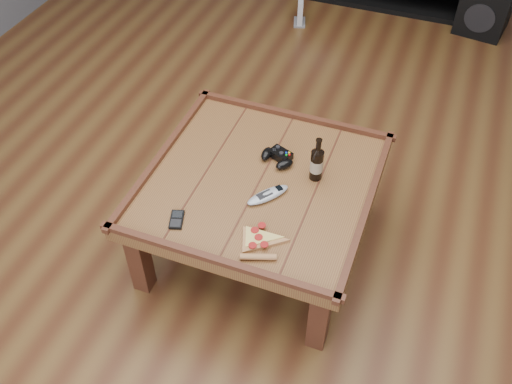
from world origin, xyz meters
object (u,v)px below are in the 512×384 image
(coffee_table, at_px, (260,190))
(pizza_slice, at_px, (259,241))
(beer_bottle, at_px, (317,163))
(remote_control, at_px, (268,195))
(game_controller, at_px, (278,157))
(game_console, at_px, (300,12))
(subwoofer, at_px, (486,8))
(smartphone, at_px, (177,220))

(coffee_table, xyz_separation_m, pizza_slice, (0.12, -0.34, 0.07))
(beer_bottle, relative_size, remote_control, 1.11)
(pizza_slice, bearing_deg, beer_bottle, 56.76)
(coffee_table, bearing_deg, game_controller, 78.58)
(game_console, bearing_deg, beer_bottle, -88.06)
(remote_control, bearing_deg, game_console, 141.34)
(coffee_table, bearing_deg, subwoofer, 71.84)
(pizza_slice, xyz_separation_m, subwoofer, (0.72, 2.88, -0.29))
(coffee_table, relative_size, subwoofer, 2.61)
(subwoofer, relative_size, game_console, 2.02)
(beer_bottle, distance_m, subwoofer, 2.54)
(game_controller, relative_size, pizza_slice, 0.58)
(pizza_slice, bearing_deg, coffee_table, 89.74)
(game_controller, bearing_deg, remote_control, -59.75)
(smartphone, bearing_deg, beer_bottle, 26.30)
(coffee_table, distance_m, pizza_slice, 0.36)
(smartphone, relative_size, game_console, 0.58)
(smartphone, xyz_separation_m, remote_control, (0.31, 0.26, 0.01))
(beer_bottle, distance_m, game_controller, 0.21)
(subwoofer, bearing_deg, smartphone, -101.09)
(coffee_table, bearing_deg, pizza_slice, -70.58)
(subwoofer, bearing_deg, game_console, -153.91)
(game_controller, height_order, game_console, game_controller)
(game_controller, distance_m, smartphone, 0.57)
(game_controller, bearing_deg, subwoofer, 92.66)
(smartphone, distance_m, game_console, 2.53)
(game_controller, bearing_deg, beer_bottle, 8.34)
(pizza_slice, relative_size, remote_control, 1.46)
(pizza_slice, bearing_deg, smartphone, 161.70)
(smartphone, distance_m, subwoofer, 3.10)
(game_controller, xyz_separation_m, remote_control, (0.04, -0.24, -0.01))
(coffee_table, height_order, pizza_slice, pizza_slice)
(beer_bottle, relative_size, pizza_slice, 0.76)
(pizza_slice, relative_size, game_console, 1.51)
(game_controller, bearing_deg, game_console, 125.30)
(coffee_table, distance_m, game_console, 2.22)
(game_controller, height_order, remote_control, game_controller)
(remote_control, xyz_separation_m, game_console, (-0.54, 2.23, -0.38))
(beer_bottle, bearing_deg, subwoofer, 75.98)
(game_controller, distance_m, subwoofer, 2.54)
(pizza_slice, height_order, remote_control, remote_control)
(remote_control, height_order, subwoofer, remote_control)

